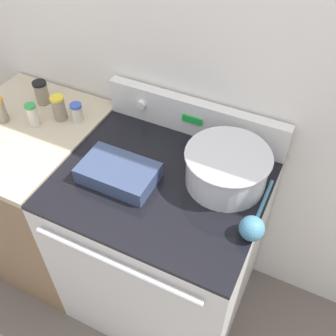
# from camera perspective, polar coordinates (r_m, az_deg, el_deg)

# --- Properties ---
(kitchen_wall) EXTENTS (8.00, 0.05, 2.50)m
(kitchen_wall) POSITION_cam_1_polar(r_m,az_deg,el_deg) (1.61, 5.23, 15.40)
(kitchen_wall) COLOR silver
(kitchen_wall) RESTS_ON ground_plane
(stove_range) EXTENTS (0.81, 0.72, 0.92)m
(stove_range) POSITION_cam_1_polar(r_m,az_deg,el_deg) (1.90, -0.79, -11.19)
(stove_range) COLOR silver
(stove_range) RESTS_ON ground_plane
(control_panel) EXTENTS (0.81, 0.07, 0.17)m
(control_panel) POSITION_cam_1_polar(r_m,az_deg,el_deg) (1.70, 3.91, 7.34)
(control_panel) COLOR silver
(control_panel) RESTS_ON stove_range
(side_counter) EXTENTS (0.60, 0.69, 0.93)m
(side_counter) POSITION_cam_1_polar(r_m,az_deg,el_deg) (2.19, -17.68, -3.76)
(side_counter) COLOR #896B4C
(side_counter) RESTS_ON ground_plane
(mixing_bowl) EXTENTS (0.33, 0.33, 0.15)m
(mixing_bowl) POSITION_cam_1_polar(r_m,az_deg,el_deg) (1.49, 8.55, 0.20)
(mixing_bowl) COLOR silver
(mixing_bowl) RESTS_ON stove_range
(casserole_dish) EXTENTS (0.30, 0.19, 0.07)m
(casserole_dish) POSITION_cam_1_polar(r_m,az_deg,el_deg) (1.53, -7.21, -0.58)
(casserole_dish) COLOR #38476B
(casserole_dish) RESTS_ON stove_range
(ladle) EXTENTS (0.09, 0.32, 0.09)m
(ladle) POSITION_cam_1_polar(r_m,az_deg,el_deg) (1.38, 12.18, -8.32)
(ladle) COLOR teal
(ladle) RESTS_ON stove_range
(spice_jar_blue_cap) EXTENTS (0.05, 0.05, 0.09)m
(spice_jar_blue_cap) POSITION_cam_1_polar(r_m,az_deg,el_deg) (1.81, -13.08, 7.86)
(spice_jar_blue_cap) COLOR beige
(spice_jar_blue_cap) RESTS_ON side_counter
(spice_jar_yellow_cap) EXTENTS (0.06, 0.06, 0.12)m
(spice_jar_yellow_cap) POSITION_cam_1_polar(r_m,az_deg,el_deg) (1.83, -15.55, 8.41)
(spice_jar_yellow_cap) COLOR gray
(spice_jar_yellow_cap) RESTS_ON side_counter
(spice_jar_green_cap) EXTENTS (0.05, 0.05, 0.11)m
(spice_jar_green_cap) POSITION_cam_1_polar(r_m,az_deg,el_deg) (1.83, -19.07, 7.30)
(spice_jar_green_cap) COLOR beige
(spice_jar_green_cap) RESTS_ON side_counter
(spice_jar_black_cap) EXTENTS (0.07, 0.07, 0.11)m
(spice_jar_black_cap) POSITION_cam_1_polar(r_m,az_deg,el_deg) (1.96, -17.87, 10.39)
(spice_jar_black_cap) COLOR gray
(spice_jar_black_cap) RESTS_ON side_counter
(spice_jar_orange_cap) EXTENTS (0.05, 0.05, 0.12)m
(spice_jar_orange_cap) POSITION_cam_1_polar(r_m,az_deg,el_deg) (1.91, -23.16, 7.77)
(spice_jar_orange_cap) COLOR gray
(spice_jar_orange_cap) RESTS_ON side_counter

